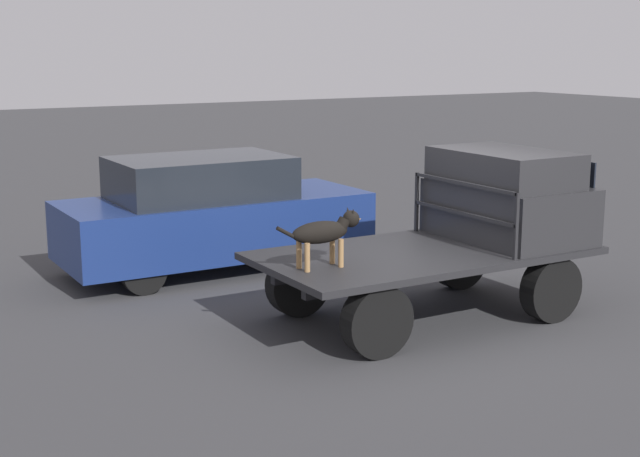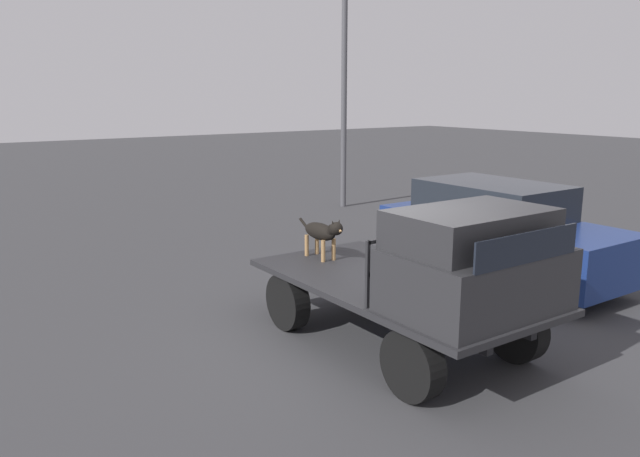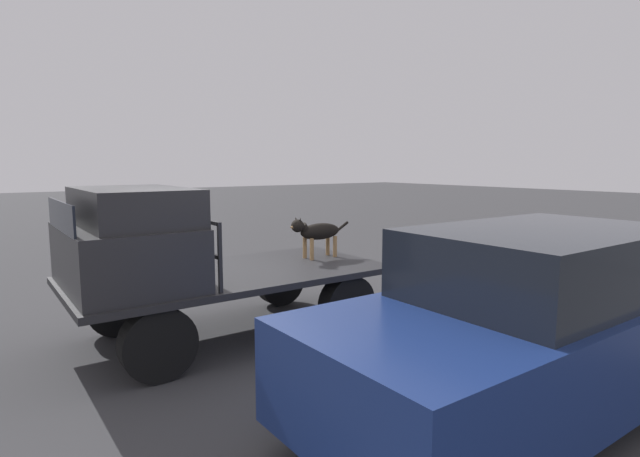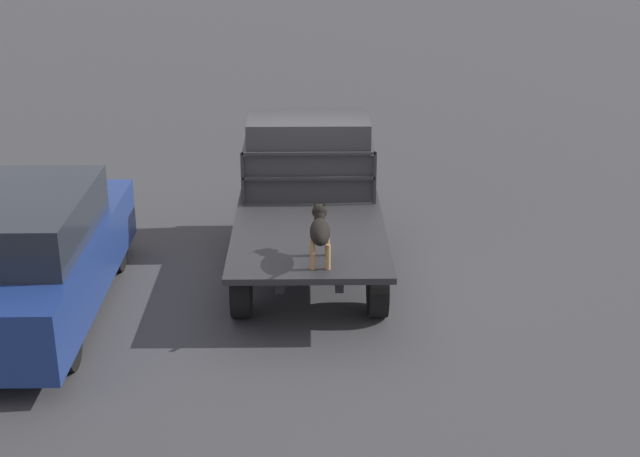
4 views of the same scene
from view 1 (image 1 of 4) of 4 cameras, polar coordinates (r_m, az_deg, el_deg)
name	(u,v)px [view 1 (image 1 of 4)]	position (r m, az deg, el deg)	size (l,w,h in m)	color
ground_plane	(422,318)	(10.89, 6.57, -5.70)	(80.00, 80.00, 0.00)	#38383A
flatbed_truck	(424,268)	(10.72, 6.65, -2.56)	(4.02, 2.04, 0.85)	black
truck_cab	(507,197)	(11.37, 11.88, 1.99)	(1.32, 1.92, 1.12)	#28282B
truck_headboard	(463,203)	(10.92, 9.15, 1.63)	(0.04, 1.92, 0.77)	#232326
dog	(326,232)	(9.69, 0.36, -0.21)	(1.06, 0.25, 0.64)	#9E7547
parked_sedan	(212,214)	(13.02, -6.96, 0.95)	(4.43, 1.78, 1.68)	black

